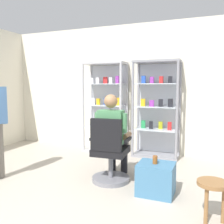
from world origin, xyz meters
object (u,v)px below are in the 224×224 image
storage_crate (156,179)px  wooden_stool (213,190)px  display_cabinet_left (106,107)px  office_chair (110,156)px  display_cabinet_right (157,108)px  seated_shopkeeper (113,132)px  tea_glass (155,160)px

storage_crate → wooden_stool: size_ratio=1.08×
display_cabinet_left → office_chair: display_cabinet_left is taller
display_cabinet_right → wooden_stool: 2.53m
display_cabinet_left → display_cabinet_right: size_ratio=1.00×
display_cabinet_right → seated_shopkeeper: (-0.36, -1.48, -0.25)m
display_cabinet_right → storage_crate: size_ratio=4.10×
storage_crate → tea_glass: bearing=-143.1°
seated_shopkeeper → wooden_stool: bearing=-27.7°
display_cabinet_left → storage_crate: size_ratio=4.10×
display_cabinet_right → tea_glass: 1.90m
display_cabinet_right → office_chair: 1.77m
office_chair → seated_shopkeeper: seated_shopkeeper is taller
display_cabinet_left → seated_shopkeeper: display_cabinet_left is taller
office_chair → wooden_stool: bearing=-22.4°
storage_crate → wooden_stool: 0.82m
display_cabinet_left → office_chair: bearing=-65.3°
display_cabinet_left → storage_crate: display_cabinet_left is taller
office_chair → wooden_stool: office_chair is taller
storage_crate → display_cabinet_left: bearing=129.5°
display_cabinet_left → display_cabinet_right: (1.10, -0.00, -0.00)m
office_chair → seated_shopkeeper: (-0.01, 0.16, 0.32)m
office_chair → display_cabinet_right: bearing=78.1°
office_chair → tea_glass: bearing=-12.1°
seated_shopkeeper → wooden_stool: size_ratio=3.01×
office_chair → seated_shopkeeper: size_ratio=0.74×
display_cabinet_right → office_chair: size_ratio=1.98×
display_cabinet_left → wooden_stool: display_cabinet_left is taller
display_cabinet_right → tea_glass: (0.35, -1.79, -0.50)m
display_cabinet_right → wooden_stool: size_ratio=4.43×
seated_shopkeeper → storage_crate: 0.94m
display_cabinet_left → storage_crate: (1.47, -1.78, -0.76)m
office_chair → wooden_stool: (1.39, -0.57, -0.05)m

